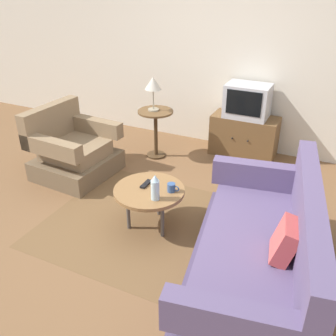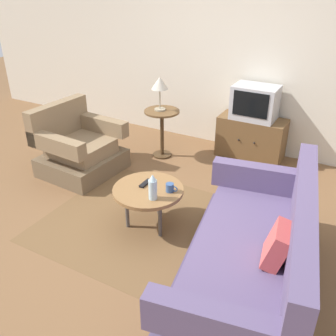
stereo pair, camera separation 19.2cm
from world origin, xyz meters
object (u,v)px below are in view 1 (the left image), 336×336
armchair (73,152)px  tv_remote_dark (146,184)px  couch (257,256)px  table_lamp (153,85)px  tv_stand (244,136)px  television (247,101)px  vase (155,188)px  mug (172,188)px  side_table (156,124)px  coffee_table (149,192)px

armchair → tv_remote_dark: bearing=72.3°
couch → table_lamp: (-1.84, 1.79, 0.69)m
tv_stand → television: size_ratio=1.56×
television → tv_remote_dark: (-0.45, -1.94, -0.33)m
television → table_lamp: 1.24m
vase → tv_remote_dark: vase is taller
tv_remote_dark → mug: bearing=90.0°
side_table → tv_stand: bearing=27.9°
television → tv_remote_dark: television is taller
armchair → mug: bearing=75.7°
television → vase: 2.15m
table_lamp → armchair: bearing=-127.3°
couch → tv_stand: couch is taller
vase → table_lamp: bearing=117.9°
mug → television: bearing=84.9°
couch → tv_remote_dark: couch is taller
couch → table_lamp: size_ratio=4.62×
mug → tv_remote_dark: bearing=179.7°
side_table → television: bearing=27.6°
armchair → vase: armchair is taller
couch → coffee_table: size_ratio=2.96×
couch → table_lamp: table_lamp is taller
couch → tv_remote_dark: size_ratio=12.41×
table_lamp → vase: 1.84m
coffee_table → side_table: size_ratio=1.05×
table_lamp → tv_remote_dark: bearing=-65.4°
vase → side_table: bearing=117.1°
tv_stand → television: (-0.00, -0.01, 0.49)m
tv_remote_dark → table_lamp: bearing=-155.1°
side_table → tv_stand: 1.21m
armchair → television: 2.32m
table_lamp → coffee_table: bearing=-64.1°
armchair → mug: size_ratio=7.75×
table_lamp → mug: size_ratio=3.61×
mug → armchair: bearing=162.2°
vase → armchair: bearing=155.3°
table_lamp → tv_remote_dark: size_ratio=2.69×
side_table → mug: 1.65m
mug → coffee_table: bearing=-165.4°
side_table → table_lamp: bearing=177.6°
coffee_table → mug: (0.21, 0.06, 0.08)m
tv_stand → tv_remote_dark: bearing=-103.0°
couch → coffee_table: (-1.14, 0.35, 0.09)m
vase → couch: bearing=-12.2°
tv_stand → vase: (-0.25, -2.13, 0.27)m
couch → vase: 1.06m
armchair → television: size_ratio=1.68×
couch → tv_remote_dark: 1.27m
side_table → table_lamp: table_lamp is taller
coffee_table → table_lamp: size_ratio=1.56×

